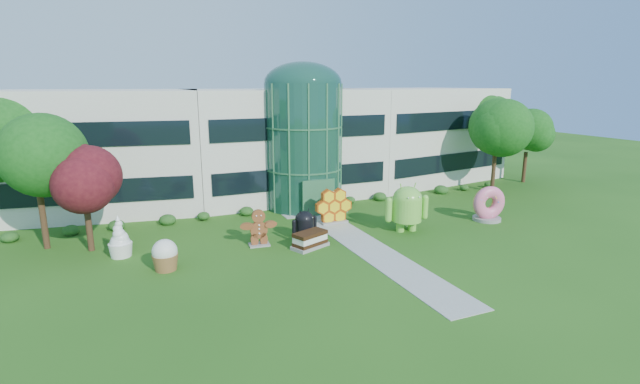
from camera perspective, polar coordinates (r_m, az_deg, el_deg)
name	(u,v)px	position (r m, az deg, el deg)	size (l,w,h in m)	color
ground	(379,255)	(27.62, 7.23, -7.67)	(140.00, 140.00, 0.00)	#215114
building	(279,141)	(42.59, -5.02, 6.23)	(46.00, 15.00, 9.30)	beige
atrium	(303,147)	(36.96, -2.06, 5.60)	(6.00, 6.00, 9.80)	#194738
walkway	(362,244)	(29.24, 5.24, -6.37)	(2.40, 20.00, 0.04)	#9E9E93
tree_red	(86,202)	(30.47, -26.85, -1.13)	(4.00, 4.00, 6.00)	#3F0C14
trees_backdrop	(299,154)	(37.98, -2.60, 4.73)	(52.00, 8.00, 8.40)	#134D13
android_green	(407,205)	(31.69, 10.68, -1.58)	(3.22, 2.15, 3.65)	#73CB41
android_black	(304,223)	(29.63, -1.92, -3.84)	(1.95, 1.31, 2.22)	black
donut	(488,203)	(35.89, 19.97, -1.28)	(2.51, 1.20, 2.61)	#F25C86
gingerbread	(259,227)	(28.80, -7.55, -4.35)	(2.52, 0.97, 2.33)	maroon
ice_cream_sandwich	(310,240)	(28.38, -1.23, -5.89)	(2.29, 1.15, 1.02)	black
honeycomb	(333,208)	(33.14, 1.67, -1.93)	(2.90, 1.04, 2.28)	yellow
froyo	(119,236)	(29.13, -23.46, -5.03)	(1.42, 1.42, 2.44)	white
cupcake	(165,255)	(26.33, -18.54, -7.33)	(1.44, 1.44, 1.73)	white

